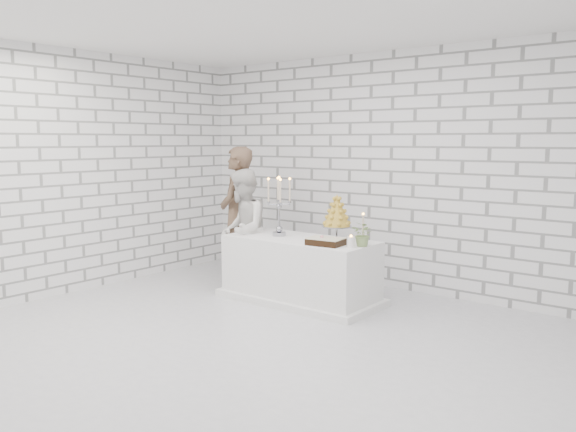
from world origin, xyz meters
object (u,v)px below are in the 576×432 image
at_px(groom, 237,215).
at_px(candelabra, 279,206).
at_px(cake_table, 300,270).
at_px(croquembouche, 337,217).
at_px(bride, 243,230).

xyz_separation_m(groom, candelabra, (0.93, -0.25, 0.20)).
bearing_deg(cake_table, candelabra, -178.65).
xyz_separation_m(candelabra, croquembouche, (0.72, 0.16, -0.09)).
distance_m(cake_table, croquembouche, 0.78).
distance_m(candelabra, croquembouche, 0.74).
distance_m(cake_table, candelabra, 0.80).
bearing_deg(groom, croquembouche, 61.48).
height_order(cake_table, groom, groom).
bearing_deg(groom, bride, 26.92).
height_order(groom, bride, groom).
relative_size(cake_table, bride, 1.17).
relative_size(groom, candelabra, 2.52).
distance_m(bride, candelabra, 0.67).
relative_size(cake_table, croquembouche, 3.35).
bearing_deg(croquembouche, groom, 176.88).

